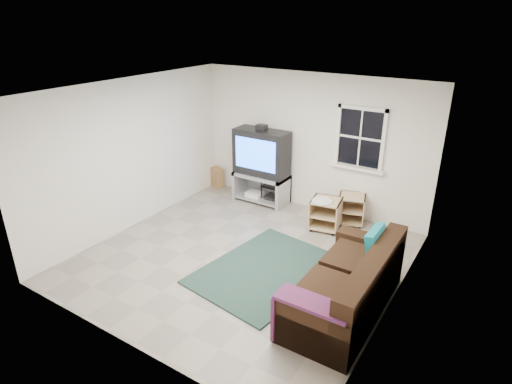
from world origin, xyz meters
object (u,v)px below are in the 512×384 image
Objects in this scene: side_table_left at (352,208)px; sofa at (348,288)px; tv_unit at (262,160)px; side_table_right at (326,211)px; av_rack at (276,182)px.

side_table_left is 0.27× the size of sofa.
sofa is at bearing -40.48° from tv_unit.
tv_unit is 1.72m from side_table_right.
tv_unit is at bearing -177.56° from side_table_left.
av_rack is 3.48m from sofa.
side_table_right is at bearing -122.99° from side_table_left.
sofa reaches higher than side_table_left.
av_rack is 1.76× the size of side_table_left.
av_rack is 1.73× the size of side_table_right.
sofa is (0.87, -2.43, 0.05)m from side_table_left.
av_rack is at bearing 159.98° from side_table_right.
tv_unit is 0.53m from av_rack.
tv_unit is 2.75× the size of side_table_right.
sofa reaches higher than side_table_right.
tv_unit is at bearing 139.52° from sofa.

